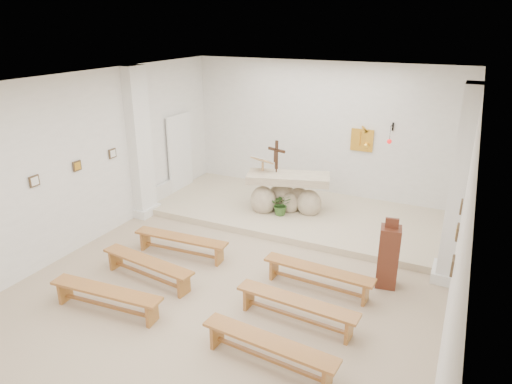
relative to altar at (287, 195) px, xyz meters
The scene contains 29 objects.
ground 3.45m from the altar, 85.33° to the right, with size 7.00×10.00×0.00m, color tan.
wall_left 4.83m from the altar, 133.43° to the right, with size 0.02×10.00×3.50m, color white.
wall_right 5.22m from the altar, 42.02° to the right, with size 0.02×10.00×3.50m, color white.
wall_back 2.03m from the altar, 80.14° to the left, with size 7.00×0.02×3.50m, color white.
ceiling 4.51m from the altar, 85.33° to the right, with size 7.00×10.00×0.02m, color silver.
sanctuary_platform 0.54m from the altar, 20.89° to the left, with size 6.98×3.00×0.15m, color #BFAF93.
pilaster_left 3.61m from the altar, 155.73° to the right, with size 0.26×0.55×3.50m, color white.
pilaster_right 4.09m from the altar, 20.92° to the right, with size 0.26×0.55×3.50m, color white.
gold_wall_relief 2.34m from the altar, 49.71° to the left, with size 0.55×0.04×0.55m, color gold.
sanctuary_lamp 2.73m from the altar, 32.93° to the left, with size 0.11×0.36×0.44m.
station_frame_left_front 5.40m from the altar, 127.28° to the right, with size 0.03×0.20×0.20m, color #44321E.
station_frame_left_mid 4.67m from the altar, 134.99° to the right, with size 0.03×0.20×0.20m, color #44321E.
station_frame_left_rear 4.05m from the altar, 145.50° to the right, with size 0.03×0.20×0.20m, color #44321E.
station_frame_right_front 5.75m from the altar, 48.22° to the right, with size 0.03×0.20×0.20m, color #44321E.
station_frame_right_mid 5.07m from the altar, 40.44° to the right, with size 0.03×0.20×0.20m, color #44321E.
station_frame_right_rear 4.50m from the altar, 30.35° to the right, with size 0.03×0.20×0.20m, color #44321E.
radiator_left 3.24m from the altar, 167.58° to the right, with size 0.10×0.85×0.52m, color silver.
radiator_right 3.78m from the altar, 10.61° to the right, with size 0.10×0.85×0.52m, color silver.
altar is the anchor object (origin of this frame).
lectern 0.69m from the altar, behind, with size 0.54×0.49×1.28m.
crucifix_stand 0.65m from the altar, behind, with size 0.49×0.22×1.66m.
potted_plant 0.35m from the altar, 90.76° to the right, with size 0.46×0.40×0.52m, color #345D25.
donation_pedestal 3.46m from the altar, 37.49° to the right, with size 0.40×0.40×1.29m.
bench_left_front 2.99m from the altar, 112.52° to the right, with size 1.98×0.42×0.41m.
bench_right_front 3.24m from the altar, 58.37° to the right, with size 1.97×0.42×0.41m.
bench_left_second 3.97m from the altar, 106.74° to the right, with size 1.98×0.56×0.41m.
bench_right_second 4.16m from the altar, 65.92° to the right, with size 1.98×0.44×0.41m.
bench_left_third 4.98m from the altar, 103.28° to the right, with size 1.98×0.46×0.41m.
bench_right_third 5.13m from the altar, 70.68° to the right, with size 1.98×0.47×0.41m.
Camera 1 is at (3.42, -6.01, 4.41)m, focal length 32.00 mm.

